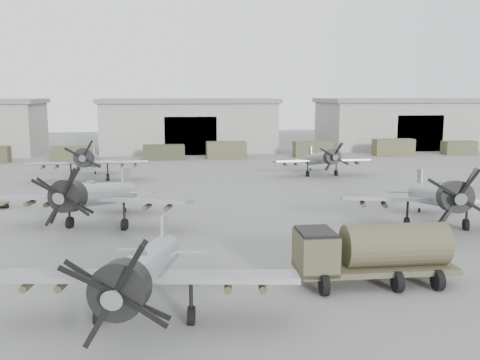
% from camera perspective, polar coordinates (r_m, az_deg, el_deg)
% --- Properties ---
extents(ground, '(220.00, 220.00, 0.00)m').
position_cam_1_polar(ground, '(30.17, 0.87, -9.24)').
color(ground, slate).
rests_on(ground, ground).
extents(hangar_center, '(29.00, 14.80, 8.70)m').
position_cam_1_polar(hangar_center, '(90.46, -5.53, 5.89)').
color(hangar_center, '#9C9C92').
rests_on(hangar_center, ground).
extents(hangar_right, '(29.00, 14.80, 8.70)m').
position_cam_1_polar(hangar_right, '(99.91, 16.91, 5.85)').
color(hangar_right, '#9C9C92').
rests_on(hangar_right, ground).
extents(support_truck_2, '(5.93, 2.20, 2.14)m').
position_cam_1_polar(support_truck_2, '(79.65, -17.35, 2.68)').
color(support_truck_2, '#40442C').
rests_on(support_truck_2, ground).
extents(support_truck_3, '(5.98, 2.20, 2.17)m').
position_cam_1_polar(support_truck_3, '(78.69, -8.12, 2.95)').
color(support_truck_3, '#333825').
rests_on(support_truck_3, ground).
extents(support_truck_4, '(5.85, 2.20, 2.52)m').
position_cam_1_polar(support_truck_4, '(79.25, -1.48, 3.21)').
color(support_truck_4, '#46482F').
rests_on(support_truck_4, ground).
extents(support_truck_5, '(5.83, 2.20, 2.39)m').
position_cam_1_polar(support_truck_5, '(81.93, 7.78, 3.28)').
color(support_truck_5, '#43472E').
rests_on(support_truck_5, ground).
extents(support_truck_6, '(6.26, 2.20, 2.58)m').
position_cam_1_polar(support_truck_6, '(86.41, 16.05, 3.37)').
color(support_truck_6, '#4A4A30').
rests_on(support_truck_6, ground).
extents(support_truck_7, '(5.18, 2.20, 2.12)m').
position_cam_1_polar(support_truck_7, '(91.52, 22.32, 3.20)').
color(support_truck_7, '#45472E').
rests_on(support_truck_7, ground).
extents(aircraft_near_1, '(13.04, 11.73, 5.17)m').
position_cam_1_polar(aircraft_near_1, '(22.60, -10.32, -9.52)').
color(aircraft_near_1, '#94979C').
rests_on(aircraft_near_1, ground).
extents(aircraft_mid_1, '(13.61, 12.25, 5.44)m').
position_cam_1_polar(aircraft_mid_1, '(38.97, -15.22, -1.57)').
color(aircraft_mid_1, '#92959A').
rests_on(aircraft_mid_1, ground).
extents(aircraft_mid_2, '(13.53, 12.18, 5.39)m').
position_cam_1_polar(aircraft_mid_2, '(40.02, 20.40, -1.59)').
color(aircraft_mid_2, gray).
rests_on(aircraft_mid_2, ground).
extents(aircraft_far_0, '(12.88, 11.58, 5.18)m').
position_cam_1_polar(aircraft_far_0, '(60.79, -15.83, 2.07)').
color(aircraft_far_0, gray).
rests_on(aircraft_far_0, ground).
extents(aircraft_far_1, '(11.36, 10.22, 4.57)m').
position_cam_1_polar(aircraft_far_1, '(62.81, 8.80, 2.28)').
color(aircraft_far_1, gray).
rests_on(aircraft_far_1, ground).
extents(fuel_tanker, '(8.07, 3.50, 3.09)m').
position_cam_1_polar(fuel_tanker, '(27.93, 13.96, -7.24)').
color(fuel_tanker, '#46432D').
rests_on(fuel_tanker, ground).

